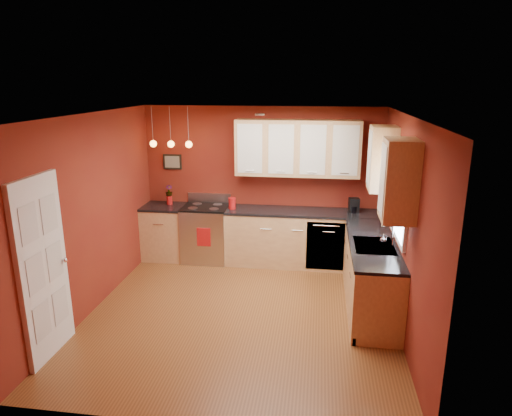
# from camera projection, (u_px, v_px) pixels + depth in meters

# --- Properties ---
(floor) EXTENTS (4.20, 4.20, 0.00)m
(floor) POSITION_uv_depth(u_px,v_px,m) (241.00, 313.00, 6.10)
(floor) COLOR brown
(floor) RESTS_ON ground
(ceiling) EXTENTS (4.00, 4.20, 0.02)m
(ceiling) POSITION_uv_depth(u_px,v_px,m) (240.00, 115.00, 5.40)
(ceiling) COLOR white
(ceiling) RESTS_ON wall_back
(wall_back) EXTENTS (4.00, 0.02, 2.60)m
(wall_back) POSITION_uv_depth(u_px,v_px,m) (262.00, 184.00, 7.75)
(wall_back) COLOR maroon
(wall_back) RESTS_ON floor
(wall_front) EXTENTS (4.00, 0.02, 2.60)m
(wall_front) POSITION_uv_depth(u_px,v_px,m) (197.00, 295.00, 3.74)
(wall_front) COLOR maroon
(wall_front) RESTS_ON floor
(wall_left) EXTENTS (0.02, 4.20, 2.60)m
(wall_left) POSITION_uv_depth(u_px,v_px,m) (91.00, 214.00, 6.01)
(wall_left) COLOR maroon
(wall_left) RESTS_ON floor
(wall_right) EXTENTS (0.02, 4.20, 2.60)m
(wall_right) POSITION_uv_depth(u_px,v_px,m) (404.00, 227.00, 5.48)
(wall_right) COLOR maroon
(wall_right) RESTS_ON floor
(base_cabinets_back_left) EXTENTS (0.70, 0.60, 0.90)m
(base_cabinets_back_left) POSITION_uv_depth(u_px,v_px,m) (165.00, 233.00, 7.91)
(base_cabinets_back_left) COLOR #DAAF75
(base_cabinets_back_left) RESTS_ON floor
(base_cabinets_back_right) EXTENTS (2.54, 0.60, 0.90)m
(base_cabinets_back_right) POSITION_uv_depth(u_px,v_px,m) (303.00, 239.00, 7.59)
(base_cabinets_back_right) COLOR #DAAF75
(base_cabinets_back_right) RESTS_ON floor
(base_cabinets_right) EXTENTS (0.60, 2.10, 0.90)m
(base_cabinets_right) POSITION_uv_depth(u_px,v_px,m) (370.00, 275.00, 6.18)
(base_cabinets_right) COLOR #DAAF75
(base_cabinets_right) RESTS_ON floor
(counter_back_left) EXTENTS (0.70, 0.62, 0.04)m
(counter_back_left) POSITION_uv_depth(u_px,v_px,m) (164.00, 207.00, 7.79)
(counter_back_left) COLOR black
(counter_back_left) RESTS_ON base_cabinets_back_left
(counter_back_right) EXTENTS (2.54, 0.62, 0.04)m
(counter_back_right) POSITION_uv_depth(u_px,v_px,m) (303.00, 212.00, 7.47)
(counter_back_right) COLOR black
(counter_back_right) RESTS_ON base_cabinets_back_right
(counter_right) EXTENTS (0.62, 2.10, 0.04)m
(counter_right) POSITION_uv_depth(u_px,v_px,m) (373.00, 243.00, 6.05)
(counter_right) COLOR black
(counter_right) RESTS_ON base_cabinets_right
(gas_range) EXTENTS (0.76, 0.64, 1.11)m
(gas_range) POSITION_uv_depth(u_px,v_px,m) (206.00, 233.00, 7.81)
(gas_range) COLOR #BABABF
(gas_range) RESTS_ON floor
(dishwasher_front) EXTENTS (0.60, 0.02, 0.80)m
(dishwasher_front) POSITION_uv_depth(u_px,v_px,m) (325.00, 246.00, 7.27)
(dishwasher_front) COLOR #BABABF
(dishwasher_front) RESTS_ON base_cabinets_back_right
(sink) EXTENTS (0.50, 0.70, 0.33)m
(sink) POSITION_uv_depth(u_px,v_px,m) (374.00, 247.00, 5.91)
(sink) COLOR gray
(sink) RESTS_ON counter_right
(window) EXTENTS (0.06, 1.02, 1.22)m
(window) POSITION_uv_depth(u_px,v_px,m) (401.00, 190.00, 5.66)
(window) COLOR white
(window) RESTS_ON wall_right
(door_left_wall) EXTENTS (0.12, 0.82, 2.05)m
(door_left_wall) POSITION_uv_depth(u_px,v_px,m) (43.00, 269.00, 4.94)
(door_left_wall) COLOR white
(door_left_wall) RESTS_ON floor
(upper_cabinets_back) EXTENTS (2.00, 0.35, 0.90)m
(upper_cabinets_back) POSITION_uv_depth(u_px,v_px,m) (297.00, 148.00, 7.33)
(upper_cabinets_back) COLOR #DAAF75
(upper_cabinets_back) RESTS_ON wall_back
(upper_cabinets_right) EXTENTS (0.35, 1.95, 0.90)m
(upper_cabinets_right) POSITION_uv_depth(u_px,v_px,m) (390.00, 168.00, 5.64)
(upper_cabinets_right) COLOR #DAAF75
(upper_cabinets_right) RESTS_ON wall_right
(wall_picture) EXTENTS (0.32, 0.03, 0.26)m
(wall_picture) POSITION_uv_depth(u_px,v_px,m) (172.00, 162.00, 7.84)
(wall_picture) COLOR black
(wall_picture) RESTS_ON wall_back
(pendant_lights) EXTENTS (0.71, 0.11, 0.66)m
(pendant_lights) POSITION_uv_depth(u_px,v_px,m) (171.00, 144.00, 7.42)
(pendant_lights) COLOR gray
(pendant_lights) RESTS_ON ceiling
(red_canister) EXTENTS (0.13, 0.13, 0.19)m
(red_canister) POSITION_uv_depth(u_px,v_px,m) (232.00, 203.00, 7.55)
(red_canister) COLOR #AD1213
(red_canister) RESTS_ON counter_back_right
(red_vase) EXTENTS (0.09, 0.09, 0.15)m
(red_vase) POSITION_uv_depth(u_px,v_px,m) (169.00, 200.00, 7.84)
(red_vase) COLOR #AD1213
(red_vase) RESTS_ON counter_back_left
(flowers) EXTENTS (0.14, 0.14, 0.21)m
(flowers) POSITION_uv_depth(u_px,v_px,m) (169.00, 191.00, 7.79)
(flowers) COLOR #AD1213
(flowers) RESTS_ON red_vase
(coffee_maker) EXTENTS (0.18, 0.18, 0.23)m
(coffee_maker) POSITION_uv_depth(u_px,v_px,m) (354.00, 206.00, 7.36)
(coffee_maker) COLOR black
(coffee_maker) RESTS_ON counter_back_right
(soap_pump) EXTENTS (0.09, 0.09, 0.17)m
(soap_pump) POSITION_uv_depth(u_px,v_px,m) (383.00, 241.00, 5.82)
(soap_pump) COLOR silver
(soap_pump) RESTS_ON counter_right
(dish_towel) EXTENTS (0.23, 0.02, 0.31)m
(dish_towel) POSITION_uv_depth(u_px,v_px,m) (204.00, 237.00, 7.48)
(dish_towel) COLOR #AD1213
(dish_towel) RESTS_ON gas_range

